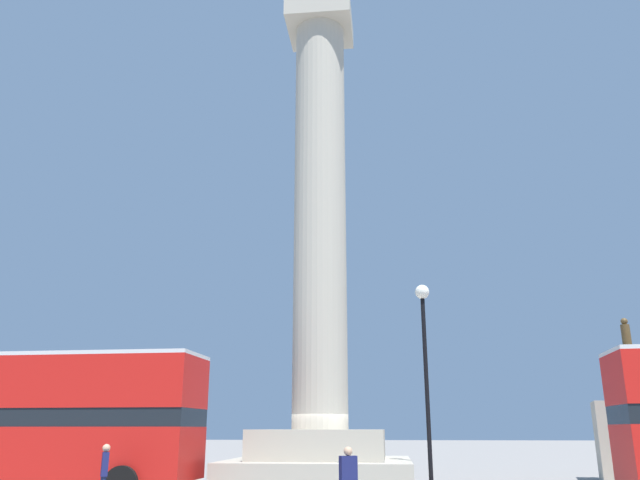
% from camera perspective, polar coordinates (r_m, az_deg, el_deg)
% --- Properties ---
extents(monument_column, '(6.29, 6.29, 20.37)m').
position_cam_1_polar(monument_column, '(23.55, 0.00, -5.67)').
color(monument_column, '#ADA593').
rests_on(monument_column, ground_plane).
extents(bus_b, '(10.92, 3.04, 4.33)m').
position_cam_1_polar(bus_b, '(22.84, -24.83, -14.42)').
color(bus_b, red).
rests_on(bus_b, ground_plane).
extents(equestrian_statue, '(3.68, 2.98, 6.46)m').
position_cam_1_polar(equestrian_statue, '(28.90, 27.23, -15.33)').
color(equestrian_statue, '#ADA593').
rests_on(equestrian_statue, ground_plane).
extents(street_lamp, '(0.49, 0.49, 6.74)m').
position_cam_1_polar(street_lamp, '(21.30, 9.63, -10.94)').
color(street_lamp, black).
rests_on(street_lamp, ground_plane).
extents(pedestrian_near_lamp, '(0.45, 0.35, 1.60)m').
position_cam_1_polar(pedestrian_near_lamp, '(15.80, 2.61, -20.98)').
color(pedestrian_near_lamp, '#28282D').
rests_on(pedestrian_near_lamp, ground_plane).
extents(pedestrian_by_plinth, '(0.34, 0.45, 1.61)m').
position_cam_1_polar(pedestrian_by_plinth, '(18.90, -19.14, -19.42)').
color(pedestrian_by_plinth, '#192347').
rests_on(pedestrian_by_plinth, ground_plane).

